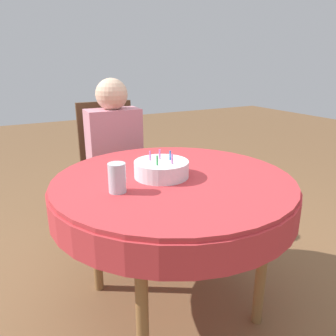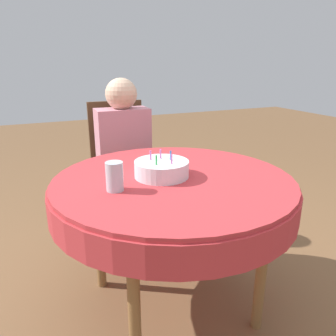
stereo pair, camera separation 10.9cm
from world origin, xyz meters
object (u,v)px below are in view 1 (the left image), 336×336
at_px(chair, 112,164).
at_px(person, 115,144).
at_px(birthday_cake, 161,169).
at_px(drinking_glass, 117,178).

bearing_deg(chair, person, -90.00).
height_order(chair, person, person).
relative_size(person, birthday_cake, 4.44).
distance_m(chair, birthday_cake, 0.95).
bearing_deg(chair, drinking_glass, -105.33).
bearing_deg(drinking_glass, person, 71.09).
bearing_deg(birthday_cake, chair, 85.91).
xyz_separation_m(person, drinking_glass, (-0.31, -0.90, 0.09)).
relative_size(chair, birthday_cake, 3.76).
bearing_deg(person, birthday_cake, -92.43).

